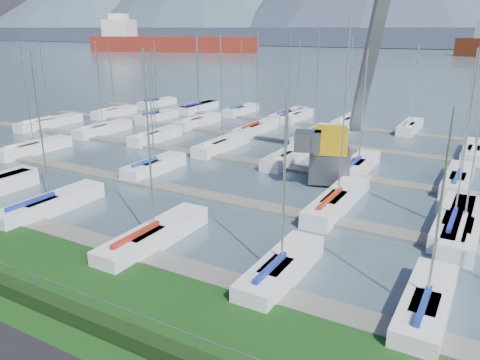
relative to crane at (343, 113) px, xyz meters
The scene contains 6 objects.
hedge 26.07m from the crane, 94.83° to the right, with size 80.00×0.70×0.70m, color black.
fence 25.53m from the crane, 94.90° to the right, with size 0.04×0.04×80.00m, color gray.
docks 6.02m from the crane, 157.40° to the left, with size 90.00×41.60×0.25m.
crane is the anchor object (origin of this frame).
cargo_ship_west 225.91m from the crane, 131.71° to the left, with size 89.23×43.57×21.50m.
sailboat_fleet 5.74m from the crane, 138.45° to the left, with size 76.51×49.71×13.30m.
Camera 1 is at (13.50, -11.77, 11.93)m, focal length 35.00 mm.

